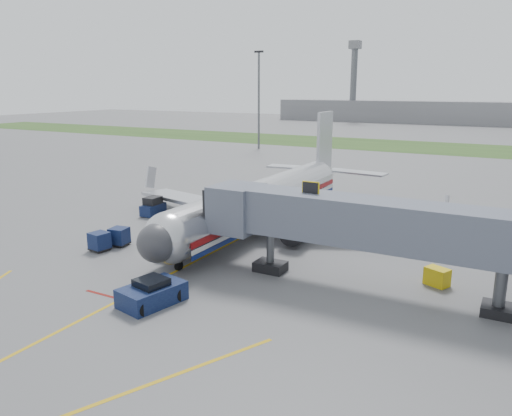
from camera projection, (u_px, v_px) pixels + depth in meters
The scene contains 16 objects.
ground at pixel (161, 279), 34.86m from camera, with size 400.00×400.00×0.00m, color #565659.
grass_strip at pixel (419, 147), 111.61m from camera, with size 300.00×25.00×0.01m, color #2D4C1E.
apron_markings at pixel (79, 321), 28.54m from camera, with size 21.52×50.00×0.01m.
airliner at pixel (263, 200), 47.23m from camera, with size 32.10×35.67×10.25m.
jet_bridge at pixel (366, 224), 32.07m from camera, with size 25.30×4.00×6.90m.
light_mast_left at pixel (259, 98), 105.98m from camera, with size 2.00×0.44×20.40m.
distant_terminal at pixel (435, 112), 183.55m from camera, with size 120.00×14.00×8.00m, color slate.
control_tower at pixel (354, 75), 190.11m from camera, with size 4.00×4.00×30.00m.
pushback_tug at pixel (152, 293), 30.71m from camera, with size 3.16×4.32×1.62m.
baggage_tug at pixel (153, 207), 52.02m from camera, with size 1.56×2.83×1.94m.
baggage_cart_a at pixel (119, 237), 41.99m from camera, with size 1.63×1.63×1.53m.
baggage_cart_b at pixel (99, 241), 40.67m from camera, with size 1.60×1.60×1.53m.
baggage_cart_c at pixel (229, 206), 52.64m from camera, with size 2.07×2.07×1.68m.
belt_loader at pixel (173, 248), 39.79m from camera, with size 2.45×4.46×2.11m.
ground_power_cart at pixel (437, 277), 33.58m from camera, with size 1.80×1.55×1.21m.
ramp_worker at pixel (178, 219), 47.72m from camera, with size 0.55×0.36×1.51m, color #C8EB1B.
Camera 1 is at (21.48, -25.53, 13.04)m, focal length 35.00 mm.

